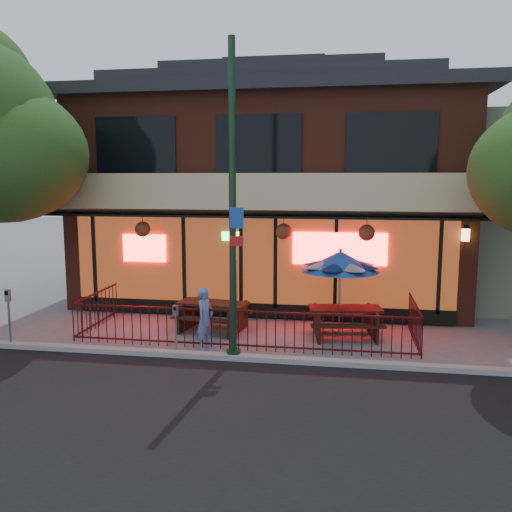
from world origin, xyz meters
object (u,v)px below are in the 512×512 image
at_px(street_light, 233,220).
at_px(patio_umbrella, 340,261).
at_px(parking_meter_near, 176,322).
at_px(picnic_table_right, 345,318).
at_px(parking_meter_far, 9,308).
at_px(pedestrian, 205,319).
at_px(picnic_table_left, 213,312).

relative_size(street_light, patio_umbrella, 3.07).
relative_size(street_light, parking_meter_near, 5.95).
bearing_deg(picnic_table_right, street_light, -140.24).
bearing_deg(parking_meter_near, parking_meter_far, -178.89).
relative_size(street_light, picnic_table_right, 3.49).
xyz_separation_m(pedestrian, parking_meter_far, (-4.69, -0.58, 0.21)).
relative_size(pedestrian, parking_meter_near, 1.29).
bearing_deg(patio_umbrella, pedestrian, -150.70).
bearing_deg(street_light, pedestrian, 147.35).
bearing_deg(parking_meter_near, street_light, -0.11).
relative_size(picnic_table_left, pedestrian, 1.35).
xyz_separation_m(parking_meter_near, parking_meter_far, (-4.13, -0.08, 0.17)).
bearing_deg(pedestrian, picnic_table_right, -48.13).
bearing_deg(parking_meter_near, picnic_table_left, 80.29).
relative_size(picnic_table_left, parking_meter_near, 1.74).
xyz_separation_m(street_light, picnic_table_right, (2.49, 2.07, -2.63)).
relative_size(pedestrian, parking_meter_far, 1.06).
relative_size(picnic_table_left, parking_meter_far, 1.43).
distance_m(picnic_table_right, pedestrian, 3.63).
distance_m(patio_umbrella, parking_meter_far, 8.21).
relative_size(street_light, parking_meter_far, 4.90).
xyz_separation_m(street_light, picnic_table_left, (-0.99, 2.10, -2.64)).
xyz_separation_m(picnic_table_left, parking_meter_far, (-4.49, -2.18, 0.45)).
bearing_deg(patio_umbrella, picnic_table_right, -50.19).
relative_size(picnic_table_right, patio_umbrella, 0.88).
relative_size(picnic_table_right, parking_meter_far, 1.40).
bearing_deg(street_light, picnic_table_left, 115.25).
distance_m(pedestrian, parking_meter_far, 4.73).
bearing_deg(picnic_table_right, parking_meter_far, -164.92).
xyz_separation_m(picnic_table_left, parking_meter_near, (-0.36, -2.10, 0.28)).
bearing_deg(street_light, parking_meter_far, -179.19).
height_order(street_light, picnic_table_left, street_light).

